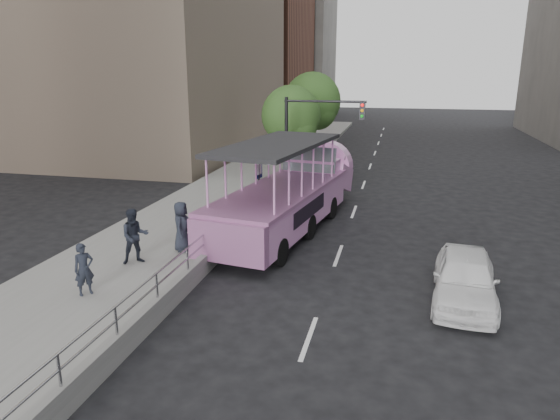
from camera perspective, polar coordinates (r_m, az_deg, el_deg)
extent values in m
plane|color=black|center=(14.92, 0.87, -10.22)|extent=(160.00, 160.00, 0.00)
cube|color=#9A9995|center=(25.48, -6.83, 1.10)|extent=(5.50, 80.00, 0.30)
cube|color=#979893|center=(17.35, -7.79, -4.84)|extent=(0.24, 30.00, 0.36)
cylinder|color=#AEAEB2|center=(10.83, -23.94, -16.38)|extent=(0.07, 0.07, 0.70)
cylinder|color=#AEAEB2|center=(12.23, -18.25, -11.93)|extent=(0.07, 0.07, 0.70)
cylinder|color=#AEAEB2|center=(13.78, -13.91, -8.35)|extent=(0.07, 0.07, 0.70)
cylinder|color=#AEAEB2|center=(15.44, -10.54, -5.49)|extent=(0.07, 0.07, 0.70)
cylinder|color=#AEAEB2|center=(17.17, -7.86, -3.18)|extent=(0.07, 0.07, 0.70)
cylinder|color=#AEAEB2|center=(18.95, -5.68, -1.29)|extent=(0.07, 0.07, 0.70)
cylinder|color=#AEAEB2|center=(20.77, -3.88, 0.27)|extent=(0.07, 0.07, 0.70)
cylinder|color=#AEAEB2|center=(22.63, -2.38, 1.58)|extent=(0.07, 0.07, 0.70)
cylinder|color=#AEAEB2|center=(24.50, -1.10, 2.69)|extent=(0.07, 0.07, 0.70)
cylinder|color=#AEAEB2|center=(26.39, -0.01, 3.64)|extent=(0.07, 0.07, 0.70)
cylinder|color=#AEAEB2|center=(17.17, -7.86, -3.18)|extent=(0.06, 22.00, 0.06)
cylinder|color=#AEAEB2|center=(17.07, -7.90, -2.13)|extent=(0.06, 22.00, 0.06)
cylinder|color=black|center=(18.19, -7.28, -3.77)|extent=(0.53, 1.04, 0.99)
cylinder|color=black|center=(17.19, -0.17, -4.82)|extent=(0.53, 1.04, 0.99)
cylinder|color=black|center=(20.80, -3.13, -1.17)|extent=(0.53, 1.04, 0.99)
cylinder|color=black|center=(19.93, 3.20, -1.93)|extent=(0.53, 1.04, 0.99)
cylinder|color=black|center=(23.52, 0.07, 0.85)|extent=(0.53, 1.04, 0.99)
cylinder|color=black|center=(22.75, 5.74, 0.26)|extent=(0.53, 1.04, 0.99)
cube|color=#F098E2|center=(20.35, 0.20, 0.34)|extent=(4.08, 9.36, 1.38)
cube|color=#F098E2|center=(25.14, 4.73, 3.90)|extent=(3.02, 2.72, 1.72)
cylinder|color=#F098E2|center=(25.96, 5.37, 5.00)|extent=(2.68, 1.15, 2.59)
cube|color=#9D5B90|center=(16.29, -5.99, -3.71)|extent=(2.79, 0.79, 1.38)
cube|color=#9D5B90|center=(20.16, 0.20, 2.41)|extent=(4.26, 9.71, 0.13)
cube|color=#27272A|center=(19.42, -0.28, 7.46)|extent=(3.98, 7.64, 0.15)
cube|color=#86969E|center=(23.12, 3.34, 5.80)|extent=(2.54, 0.60, 1.16)
cube|color=#F098E2|center=(23.64, 3.72, 5.20)|extent=(2.57, 1.45, 0.55)
imported|color=white|center=(15.48, 20.38, -7.28)|extent=(2.12, 4.47, 1.48)
imported|color=#242935|center=(15.31, -21.50, -6.32)|extent=(0.63, 0.67, 1.53)
imported|color=#242935|center=(17.17, -16.26, -2.88)|extent=(1.15, 1.11, 1.87)
imported|color=#242935|center=(17.96, -11.19, -1.85)|extent=(0.72, 0.97, 1.80)
cylinder|color=black|center=(22.07, -2.43, 2.02)|extent=(0.08, 0.08, 2.62)
cube|color=navy|center=(21.84, -2.46, 4.83)|extent=(0.15, 0.64, 0.94)
cube|color=white|center=(21.83, -2.39, 4.83)|extent=(0.10, 0.41, 0.58)
cylinder|color=black|center=(26.54, 0.71, 7.19)|extent=(0.18, 0.18, 5.20)
cylinder|color=black|center=(25.93, 5.15, 12.26)|extent=(4.20, 0.12, 0.12)
cube|color=black|center=(25.74, 9.39, 11.09)|extent=(0.28, 0.22, 0.85)
sphere|color=red|center=(25.59, 9.39, 11.74)|extent=(0.16, 0.16, 0.16)
cylinder|color=#362718|center=(30.19, 1.26, 6.19)|extent=(0.22, 0.22, 3.08)
sphere|color=#335B24|center=(29.89, 1.29, 10.77)|extent=(3.52, 3.52, 3.52)
sphere|color=#335B24|center=(29.56, 1.93, 9.64)|extent=(2.42, 2.42, 2.42)
cylinder|color=#362718|center=(35.95, 3.64, 8.00)|extent=(0.22, 0.22, 3.47)
sphere|color=#335B24|center=(35.69, 3.72, 12.35)|extent=(3.97, 3.97, 3.97)
sphere|color=#335B24|center=(35.37, 4.26, 11.30)|extent=(2.73, 2.73, 2.73)
cube|color=brown|center=(64.91, -5.74, 21.33)|extent=(18.00, 16.00, 26.00)
cube|color=gray|center=(79.46, -0.27, 18.19)|extent=(16.00, 14.00, 20.00)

